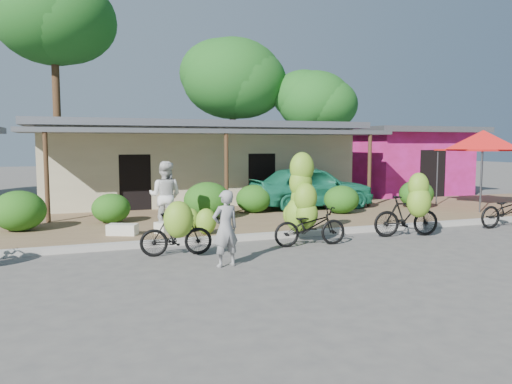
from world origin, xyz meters
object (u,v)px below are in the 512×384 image
at_px(tree_near_right, 310,99).
at_px(bike_center, 306,209).
at_px(red_canopy, 483,140).
at_px(sack_far, 122,229).
at_px(bike_far_right, 508,210).
at_px(teal_van, 311,187).
at_px(tree_center_right, 229,77).
at_px(vendor, 225,228).
at_px(bike_left, 177,231).
at_px(tree_far_center, 49,16).
at_px(sack_near, 171,227).
at_px(bike_right, 410,210).
at_px(bystander, 165,196).

distance_m(tree_near_right, bike_center, 15.67).
xyz_separation_m(red_canopy, sack_far, (-13.08, -1.26, -2.35)).
distance_m(tree_near_right, bike_far_right, 14.10).
xyz_separation_m(bike_far_right, teal_van, (-3.89, 5.22, 0.38)).
height_order(bike_far_right, teal_van, teal_van).
bearing_deg(tree_center_right, red_canopy, -63.45).
distance_m(bike_far_right, vendor, 9.38).
distance_m(bike_left, bike_center, 3.33).
relative_size(bike_left, teal_van, 0.36).
distance_m(tree_far_center, sack_near, 15.68).
height_order(bike_center, teal_van, bike_center).
xyz_separation_m(sack_far, teal_van, (7.03, 3.22, 0.64)).
xyz_separation_m(tree_near_right, bike_center, (-6.79, -13.55, -4.00)).
bearing_deg(tree_far_center, bike_left, -79.29).
distance_m(red_canopy, sack_far, 13.35).
bearing_deg(sack_near, bike_right, -21.78).
height_order(red_canopy, bike_center, red_canopy).
bearing_deg(vendor, bystander, -93.73).
bearing_deg(teal_van, tree_near_right, -25.18).
relative_size(sack_near, vendor, 0.55).
bearing_deg(bike_center, bike_right, -91.79).
distance_m(bike_left, bike_far_right, 10.00).
height_order(red_canopy, bystander, red_canopy).
bearing_deg(tree_far_center, tree_near_right, -6.58).
bearing_deg(bike_left, sack_far, 26.33).
distance_m(sack_near, bystander, 0.86).
relative_size(tree_center_right, bystander, 4.36).
height_order(sack_far, teal_van, teal_van).
xyz_separation_m(tree_center_right, bike_far_right, (3.91, -15.41, -5.61)).
distance_m(sack_near, vendor, 3.70).
xyz_separation_m(tree_center_right, sack_far, (-7.01, -13.41, -5.87)).
xyz_separation_m(tree_far_center, teal_van, (9.03, -9.69, -7.61)).
height_order(sack_far, bystander, bystander).
distance_m(tree_near_right, sack_far, 16.51).
distance_m(bike_center, sack_near, 3.68).
relative_size(tree_near_right, red_canopy, 1.84).
distance_m(tree_center_right, bike_left, 17.94).
height_order(tree_far_center, tree_near_right, tree_far_center).
bearing_deg(teal_van, red_canopy, -107.22).
relative_size(red_canopy, bike_center, 1.54).
bearing_deg(sack_near, bystander, 106.17).
relative_size(sack_near, bystander, 0.45).
height_order(red_canopy, teal_van, red_canopy).
bearing_deg(sack_near, bike_far_right, -11.54).
xyz_separation_m(bike_center, sack_far, (-4.22, 2.14, -0.61)).
xyz_separation_m(bike_far_right, sack_far, (-10.92, 2.01, -0.26)).
bearing_deg(bike_far_right, vendor, 100.97).
xyz_separation_m(tree_near_right, red_canopy, (2.07, -10.15, -2.25)).
xyz_separation_m(bike_left, vendor, (0.77, -1.13, 0.18)).
distance_m(sack_far, vendor, 4.08).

